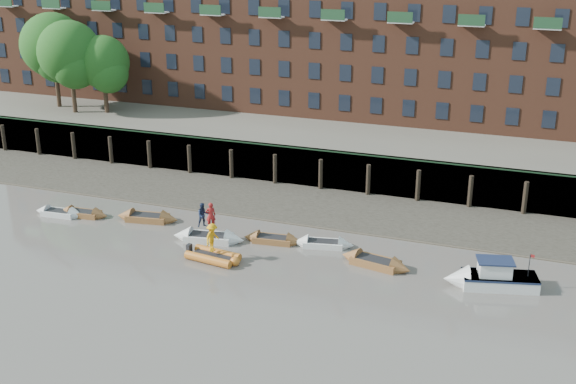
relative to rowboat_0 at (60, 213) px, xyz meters
The scene contains 19 objects.
ground 17.37m from the rowboat_0, 33.21° to the right, with size 220.00×220.00×0.00m, color #625C56.
foreshore 16.83m from the rowboat_0, 30.29° to the left, with size 110.00×8.00×0.50m, color #3D382F.
mud_band 15.40m from the rowboat_0, 19.29° to the left, with size 110.00×1.60×0.10m, color #4C4336.
river_wall 19.46m from the rowboat_0, 41.52° to the left, with size 110.00×1.23×3.30m.
bank_terrace 30.24m from the rowboat_0, 61.25° to the left, with size 110.00×28.00×3.20m, color #5E594D.
apartment_terrace 33.55m from the rowboat_0, 62.13° to the left, with size 80.60×15.56×20.98m.
tree_cluster 22.77m from the rowboat_0, 121.85° to the left, with size 11.76×7.74×9.40m.
rowboat_0 is the anchor object (origin of this frame).
rowboat_1 1.78m from the rowboat_0, 16.63° to the left, with size 4.11×1.53×1.17m.
rowboat_2 6.84m from the rowboat_0, 11.62° to the left, with size 4.84×2.07×1.36m.
rowboat_3 12.56m from the rowboat_0, ahead, with size 5.18×2.25×1.45m.
rowboat_4 16.80m from the rowboat_0, ahead, with size 4.25×1.65×1.20m.
rowboat_5 20.26m from the rowboat_0, ahead, with size 4.30×2.00×1.20m.
rowboat_6 24.23m from the rowboat_0, ahead, with size 4.94×2.30×1.38m.
rib_tender 14.64m from the rowboat_0, 12.08° to the right, with size 3.75×2.16×0.63m.
motor_launch 30.99m from the rowboat_0, ahead, with size 5.76×3.10×2.26m.
person_rower_a 12.87m from the rowboat_0, ahead, with size 0.68×0.44×1.85m, color maroon.
person_rower_b 12.26m from the rowboat_0, ahead, with size 0.83×0.65×1.71m, color #19233F.
person_rib_crew 14.48m from the rowboat_0, 11.77° to the right, with size 1.22×0.70×1.89m, color orange.
Camera 1 is at (18.84, -31.58, 20.03)m, focal length 45.00 mm.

